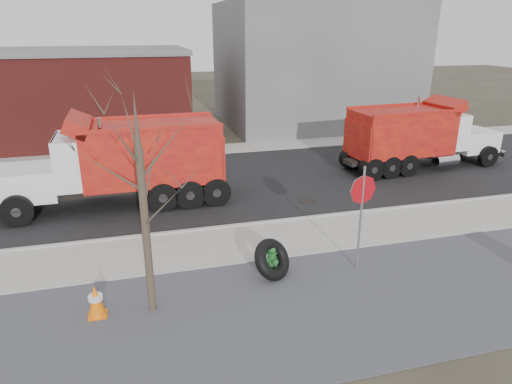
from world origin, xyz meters
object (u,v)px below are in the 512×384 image
object	(u,v)px
truck_tire	(272,259)
dump_truck_red_b	(123,160)
stop_sign	(362,201)
dump_truck_red_a	(418,134)
fire_hydrant	(272,260)

from	to	relation	value
truck_tire	dump_truck_red_b	distance (m)	7.64
stop_sign	dump_truck_red_b	distance (m)	9.14
stop_sign	dump_truck_red_a	size ratio (longest dim) A/B	0.37
truck_tire	dump_truck_red_a	size ratio (longest dim) A/B	0.18
dump_truck_red_a	dump_truck_red_b	bearing A→B (deg)	-178.44
fire_hydrant	dump_truck_red_b	xyz separation A→B (m)	(-3.80, 6.33, 1.41)
truck_tire	dump_truck_red_a	world-z (taller)	dump_truck_red_a
truck_tire	dump_truck_red_b	xyz separation A→B (m)	(-3.75, 6.53, 1.28)
stop_sign	dump_truck_red_b	world-z (taller)	dump_truck_red_b
stop_sign	dump_truck_red_a	distance (m)	10.84
fire_hydrant	dump_truck_red_a	world-z (taller)	dump_truck_red_a
truck_tire	fire_hydrant	bearing A→B (deg)	75.94
fire_hydrant	truck_tire	distance (m)	0.25
dump_truck_red_a	dump_truck_red_b	size ratio (longest dim) A/B	0.98
fire_hydrant	truck_tire	size ratio (longest dim) A/B	0.57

